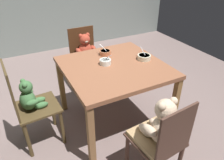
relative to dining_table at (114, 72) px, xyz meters
The scene contains 8 objects.
ground_plane 0.68m from the dining_table, ahead, with size 5.20×5.20×0.04m.
dining_table is the anchor object (origin of this frame).
teddy_chair_near_left 0.90m from the dining_table, behind, with size 0.43×0.41×0.95m.
teddy_chair_near_front 0.87m from the dining_table, 93.12° to the right, with size 0.41×0.41×0.88m.
teddy_chair_far_center 0.89m from the dining_table, 89.40° to the left, with size 0.42×0.43×0.87m.
porridge_bowl_cream_near_right 0.38m from the dining_table, ahead, with size 0.15×0.16×0.13m.
porridge_bowl_terracotta_far_center 0.31m from the dining_table, 83.01° to the left, with size 0.13×0.13×0.12m.
porridge_bowl_white_center 0.15m from the dining_table, 135.37° to the left, with size 0.12×0.12×0.12m.
Camera 1 is at (-0.94, -1.76, 1.76)m, focal length 33.97 mm.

